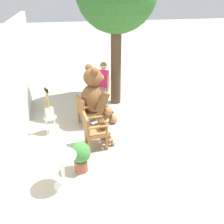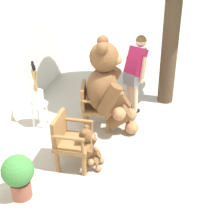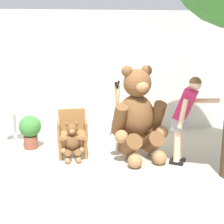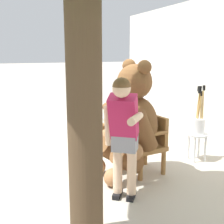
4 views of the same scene
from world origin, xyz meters
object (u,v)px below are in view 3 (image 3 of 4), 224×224
(wooden_chair_left, at_px, (72,131))
(teddy_bear_large, at_px, (138,114))
(brush_bucket, at_px, (117,109))
(white_stool, at_px, (117,122))
(person_visitor, at_px, (185,113))
(potted_plant, at_px, (30,129))
(round_side_table, at_px, (14,122))
(wooden_chair_right, at_px, (133,130))
(teddy_bear_small, at_px, (72,142))

(wooden_chair_left, bearing_deg, teddy_bear_large, -12.70)
(brush_bucket, bearing_deg, white_stool, -92.26)
(person_visitor, height_order, potted_plant, person_visitor)
(potted_plant, bearing_deg, teddy_bear_large, -18.48)
(wooden_chair_left, xyz_separation_m, brush_bucket, (0.95, 1.00, 0.19))
(round_side_table, bearing_deg, brush_bucket, 5.08)
(wooden_chair_right, height_order, white_stool, wooden_chair_right)
(wooden_chair_right, bearing_deg, brush_bucket, 102.05)
(brush_bucket, bearing_deg, person_visitor, -58.25)
(round_side_table, distance_m, potted_plant, 0.55)
(teddy_bear_large, xyz_separation_m, potted_plant, (-2.06, 0.69, -0.44))
(person_visitor, distance_m, brush_bucket, 1.93)
(wooden_chair_right, distance_m, round_side_table, 2.54)
(teddy_bear_large, distance_m, white_stool, 1.38)
(wooden_chair_left, bearing_deg, potted_plant, 154.06)
(teddy_bear_large, relative_size, round_side_table, 2.37)
(wooden_chair_right, bearing_deg, person_visitor, -38.40)
(wooden_chair_right, distance_m, teddy_bear_large, 0.46)
(teddy_bear_small, bearing_deg, white_stool, 53.45)
(teddy_bear_small, bearing_deg, teddy_bear_large, 0.44)
(teddy_bear_small, relative_size, round_side_table, 0.98)
(teddy_bear_large, xyz_separation_m, teddy_bear_small, (-1.20, -0.01, -0.49))
(teddy_bear_large, bearing_deg, round_side_table, 156.34)
(person_visitor, bearing_deg, round_side_table, 155.91)
(teddy_bear_large, height_order, person_visitor, teddy_bear_large)
(wooden_chair_left, relative_size, brush_bucket, 1.05)
(person_visitor, distance_m, round_side_table, 3.54)
(teddy_bear_large, xyz_separation_m, white_stool, (-0.25, 1.27, -0.48))
(white_stool, height_order, round_side_table, round_side_table)
(wooden_chair_right, bearing_deg, potted_plant, 168.28)
(potted_plant, bearing_deg, wooden_chair_left, -25.94)
(teddy_bear_small, height_order, round_side_table, round_side_table)
(white_stool, relative_size, round_side_table, 0.64)
(white_stool, xyz_separation_m, brush_bucket, (0.00, 0.00, 0.30))
(wooden_chair_left, bearing_deg, white_stool, 46.31)
(wooden_chair_left, height_order, round_side_table, wooden_chair_left)
(wooden_chair_left, distance_m, round_side_table, 1.48)
(wooden_chair_left, distance_m, white_stool, 1.38)
(wooden_chair_left, bearing_deg, teddy_bear_small, -88.89)
(wooden_chair_right, distance_m, potted_plant, 2.07)
(person_visitor, bearing_deg, potted_plant, 159.57)
(wooden_chair_right, height_order, teddy_bear_small, wooden_chair_right)
(wooden_chair_right, relative_size, person_visitor, 0.55)
(wooden_chair_left, height_order, potted_plant, wooden_chair_left)
(brush_bucket, bearing_deg, teddy_bear_small, -126.51)
(white_stool, bearing_deg, wooden_chair_right, -77.93)
(wooden_chair_right, distance_m, white_stool, 1.02)
(person_visitor, relative_size, brush_bucket, 1.91)
(person_visitor, bearing_deg, white_stool, 121.78)
(wooden_chair_right, xyz_separation_m, teddy_bear_large, (0.04, -0.27, 0.38))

